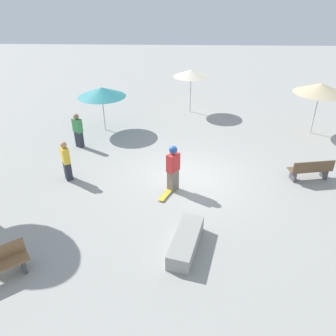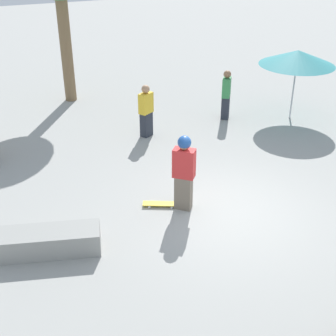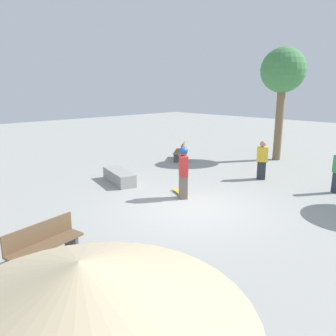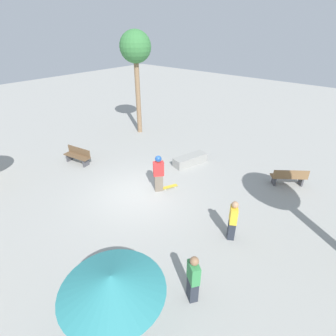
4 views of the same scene
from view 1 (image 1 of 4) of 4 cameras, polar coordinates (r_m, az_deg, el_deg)
ground_plane at (r=12.56m, az=3.33°, el=-1.66°), size 60.00×60.00×0.00m
skater_main at (r=11.36m, az=0.89°, el=0.21°), size 0.52×0.49×1.74m
skateboard at (r=11.46m, az=-0.44°, el=-4.69°), size 0.81×0.51×0.07m
concrete_ledge at (r=9.35m, az=3.14°, el=-12.73°), size 2.01×1.09×0.47m
bench_near at (r=13.31m, az=23.58°, el=-0.30°), size 0.71×1.65×0.85m
shade_umbrella_tan at (r=17.09m, az=25.06°, el=12.46°), size 2.42×2.42×2.47m
shade_umbrella_teal at (r=16.34m, az=-11.48°, el=12.84°), size 2.31×2.31×2.17m
shade_umbrella_cream at (r=18.54m, az=4.06°, el=16.14°), size 1.97×1.97×2.38m
bystander_watching at (r=12.65m, az=-17.30°, el=1.18°), size 0.48×0.42×1.55m
bystander_far at (r=15.14m, az=-15.39°, el=6.29°), size 0.44×0.48×1.56m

